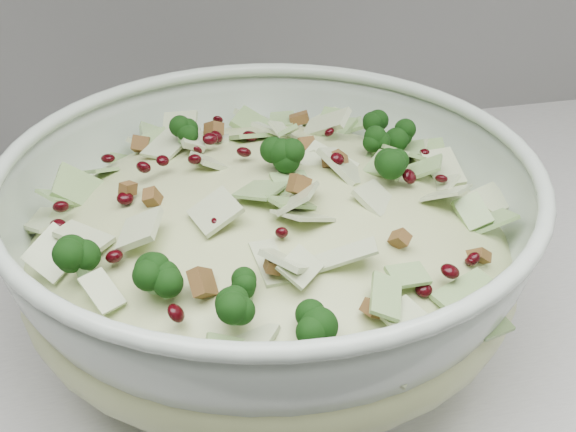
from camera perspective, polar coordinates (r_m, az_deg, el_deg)
The scene contains 2 objects.
mixing_bowl at distance 0.60m, azimuth -1.31°, elevation -2.63°, with size 0.50×0.50×0.16m.
salad at distance 0.59m, azimuth -1.34°, elevation -0.59°, with size 0.50×0.50×0.16m.
Camera 1 is at (0.56, 1.12, 1.32)m, focal length 50.00 mm.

